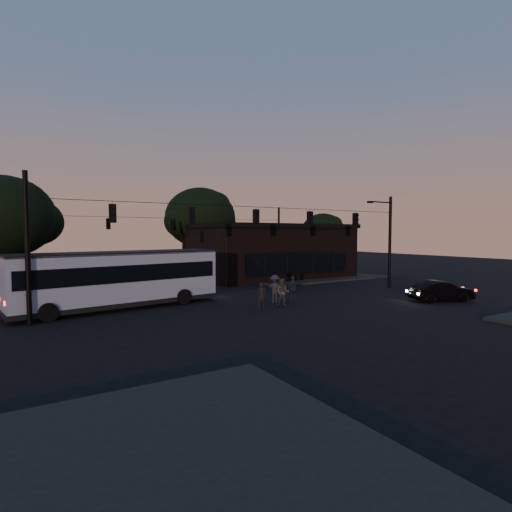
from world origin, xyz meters
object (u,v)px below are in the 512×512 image
car (441,291)px  pedestrian_a (262,296)px  bus (119,277)px  building (269,251)px  pedestrian_d (275,289)px  pedestrian_b (283,292)px  pedestrian_c (293,289)px

car → pedestrian_a: 12.23m
bus → car: 20.59m
bus → car: (18.66, -8.62, -1.23)m
bus → pedestrian_a: bearing=-42.5°
building → pedestrian_d: size_ratio=8.46×
pedestrian_a → building: bearing=68.1°
car → pedestrian_b: bearing=88.0°
car → pedestrian_d: 11.05m
pedestrian_a → pedestrian_b: 1.75m
pedestrian_b → building: bearing=102.6°
pedestrian_a → pedestrian_b: bearing=23.2°
building → pedestrian_c: (-7.11, -13.48, -1.84)m
pedestrian_c → car: bearing=141.8°
pedestrian_a → pedestrian_c: size_ratio=0.92×
building → pedestrian_b: (-8.46, -14.24, -1.86)m
bus → pedestrian_a: bus is taller
pedestrian_a → pedestrian_c: (3.07, 1.07, 0.07)m
building → car: building is taller
pedestrian_c → pedestrian_d: bearing=-23.8°
bus → pedestrian_d: bearing=-29.0°
building → pedestrian_d: (-8.30, -13.15, -1.80)m
bus → car: size_ratio=2.99×
pedestrian_d → building: bearing=-87.3°
car → pedestrian_c: pedestrian_c is taller
pedestrian_a → pedestrian_c: 3.25m
pedestrian_b → pedestrian_a: bearing=-126.6°
pedestrian_a → pedestrian_d: 2.34m
bus → pedestrian_b: bus is taller
pedestrian_c → pedestrian_a: bearing=10.7°
bus → pedestrian_d: bus is taller
car → pedestrian_b: pedestrian_b is taller
building → car: bearing=-85.5°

